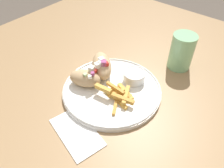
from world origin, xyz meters
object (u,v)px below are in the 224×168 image
Objects in this scene: water_glass at (181,53)px; pita_sandwich_near at (85,78)px; pita_sandwich_far at (102,65)px; fries_pile at (118,95)px; sauce_ramekin at (134,76)px; plate at (112,89)px.

pita_sandwich_near is at bearing -121.45° from water_glass.
pita_sandwich_far reaches higher than pita_sandwich_near.
pita_sandwich_near is at bearing -170.11° from fries_pile.
pita_sandwich_far is at bearing 63.04° from pita_sandwich_near.
fries_pile is at bearing -84.80° from sauce_ramekin.
plate is 4.27× the size of sauce_ramekin.
plate is 2.26× the size of pita_sandwich_far.
plate is at bearing 1.16° from pita_sandwich_near.
pita_sandwich_near is 1.60× the size of sauce_ramekin.
plate is 0.09m from pita_sandwich_far.
pita_sandwich_far is (-0.08, 0.04, 0.04)m from plate.
pita_sandwich_far is 0.28m from water_glass.
plate is 0.05m from fries_pile.
sauce_ramekin is (0.11, 0.11, -0.01)m from pita_sandwich_near.
fries_pile is 1.01× the size of water_glass.
water_glass is at bearing 33.48° from pita_sandwich_near.
fries_pile is (0.12, 0.02, -0.01)m from pita_sandwich_near.
pita_sandwich_far reaches higher than fries_pile.
plate is 0.28m from water_glass.
water_glass is at bearing 92.08° from pita_sandwich_far.
pita_sandwich_far is 0.11m from sauce_ramekin.
sauce_ramekin is at bearing -111.43° from water_glass.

